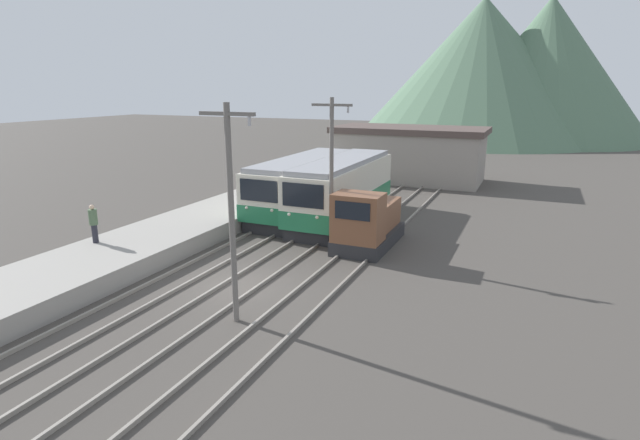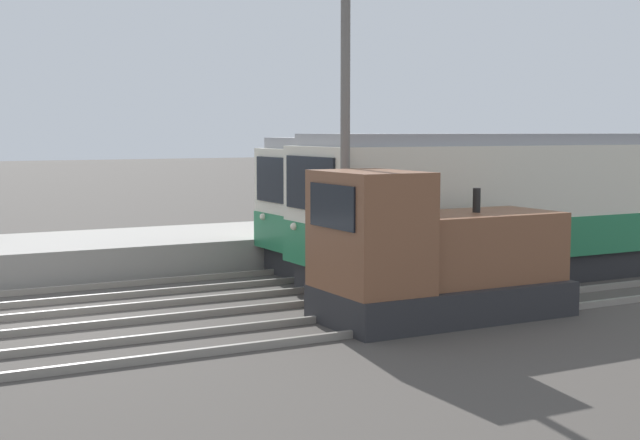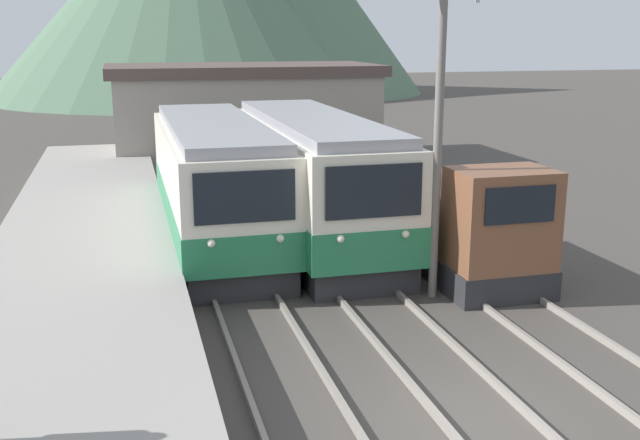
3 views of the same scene
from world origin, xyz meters
name	(u,v)px [view 3 (image 3 of 3)]	position (x,y,z in m)	size (l,w,h in m)	color
ground_plane	(477,427)	(0.00, 0.00, 0.00)	(200.00, 200.00, 0.00)	#47423D
track_center	(489,422)	(0.20, 0.00, 0.07)	(1.54, 60.00, 0.14)	gray
commuter_train_left	(215,187)	(-2.60, 11.61, 1.67)	(2.84, 10.90, 3.59)	#28282B
commuter_train_center	(313,184)	(0.20, 11.18, 1.72)	(2.84, 11.01, 3.70)	#28282B
shunting_locomotive	(471,230)	(3.20, 6.92, 1.21)	(2.40, 5.13, 3.00)	#28282B
catenary_mast_mid	(439,126)	(1.71, 5.78, 3.99)	(2.00, 0.20, 7.33)	slate
station_building	(244,112)	(0.58, 26.00, 2.30)	(12.60, 6.30, 4.55)	gray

